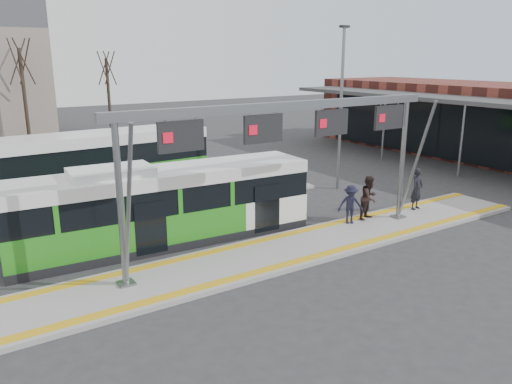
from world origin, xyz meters
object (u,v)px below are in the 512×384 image
(passenger_a, at_px, (417,189))
(passenger_c, at_px, (350,204))
(gantry, at_px, (292,132))
(passenger_b, at_px, (369,198))
(hero_bus, at_px, (164,206))

(passenger_a, xyz_separation_m, passenger_c, (-3.90, 0.15, -0.14))
(gantry, relative_size, passenger_b, 6.96)
(gantry, bearing_deg, hero_bus, 139.41)
(passenger_a, relative_size, passenger_c, 1.17)
(gantry, relative_size, hero_bus, 1.14)
(hero_bus, bearing_deg, gantry, -37.32)
(gantry, distance_m, passenger_c, 4.91)
(hero_bus, xyz_separation_m, passenger_a, (11.04, -2.63, -0.32))
(passenger_b, distance_m, passenger_c, 1.07)
(gantry, height_order, passenger_a, gantry)
(gantry, bearing_deg, passenger_a, 3.45)
(gantry, height_order, passenger_b, gantry)
(passenger_b, height_order, passenger_c, passenger_b)
(hero_bus, height_order, passenger_b, hero_bus)
(hero_bus, relative_size, passenger_a, 6.02)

